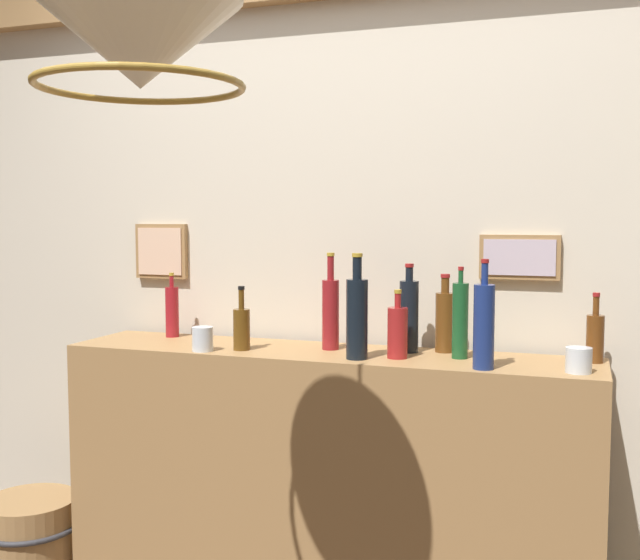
# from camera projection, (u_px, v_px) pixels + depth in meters

# --- Properties ---
(panelled_rear_partition) EXTENTS (3.48, 0.15, 2.49)m
(panelled_rear_partition) POSITION_uv_depth(u_px,v_px,m) (348.00, 270.00, 2.82)
(panelled_rear_partition) COLOR beige
(panelled_rear_partition) RESTS_ON ground
(bar_shelf_unit) EXTENTS (1.84, 0.38, 1.06)m
(bar_shelf_unit) POSITION_uv_depth(u_px,v_px,m) (325.00, 501.00, 2.64)
(bar_shelf_unit) COLOR #9E7547
(bar_shelf_unit) RESTS_ON ground
(liquor_bottle_vermouth) EXTENTS (0.05, 0.05, 0.25)m
(liquor_bottle_vermouth) POSITION_uv_depth(u_px,v_px,m) (172.00, 311.00, 2.90)
(liquor_bottle_vermouth) COLOR maroon
(liquor_bottle_vermouth) RESTS_ON bar_shelf_unit
(liquor_bottle_whiskey) EXTENTS (0.07, 0.07, 0.34)m
(liquor_bottle_whiskey) POSITION_uv_depth(u_px,v_px,m) (357.00, 316.00, 2.44)
(liquor_bottle_whiskey) COLOR black
(liquor_bottle_whiskey) RESTS_ON bar_shelf_unit
(liquor_bottle_tequila) EXTENTS (0.05, 0.05, 0.22)m
(liquor_bottle_tequila) POSITION_uv_depth(u_px,v_px,m) (595.00, 337.00, 2.39)
(liquor_bottle_tequila) COLOR brown
(liquor_bottle_tequila) RESTS_ON bar_shelf_unit
(liquor_bottle_bourbon) EXTENTS (0.06, 0.06, 0.27)m
(liquor_bottle_bourbon) POSITION_uv_depth(u_px,v_px,m) (445.00, 320.00, 2.57)
(liquor_bottle_bourbon) COLOR brown
(liquor_bottle_bourbon) RESTS_ON bar_shelf_unit
(liquor_bottle_mezcal) EXTENTS (0.06, 0.06, 0.22)m
(liquor_bottle_mezcal) POSITION_uv_depth(u_px,v_px,m) (242.00, 328.00, 2.62)
(liquor_bottle_mezcal) COLOR #5A3B12
(liquor_bottle_mezcal) RESTS_ON bar_shelf_unit
(liquor_bottle_amaro) EXTENTS (0.07, 0.07, 0.30)m
(liquor_bottle_amaro) POSITION_uv_depth(u_px,v_px,m) (409.00, 315.00, 2.57)
(liquor_bottle_amaro) COLOR black
(liquor_bottle_amaro) RESTS_ON bar_shelf_unit
(liquor_bottle_vodka) EXTENTS (0.07, 0.07, 0.22)m
(liquor_bottle_vodka) POSITION_uv_depth(u_px,v_px,m) (397.00, 332.00, 2.46)
(liquor_bottle_vodka) COLOR maroon
(liquor_bottle_vodka) RESTS_ON bar_shelf_unit
(liquor_bottle_sherry) EXTENTS (0.06, 0.06, 0.34)m
(liquor_bottle_sherry) POSITION_uv_depth(u_px,v_px,m) (331.00, 312.00, 2.62)
(liquor_bottle_sherry) COLOR maroon
(liquor_bottle_sherry) RESTS_ON bar_shelf_unit
(liquor_bottle_gin) EXTENTS (0.05, 0.05, 0.30)m
(liquor_bottle_gin) POSITION_uv_depth(u_px,v_px,m) (460.00, 320.00, 2.46)
(liquor_bottle_gin) COLOR #1A5027
(liquor_bottle_gin) RESTS_ON bar_shelf_unit
(liquor_bottle_rye) EXTENTS (0.06, 0.06, 0.33)m
(liquor_bottle_rye) POSITION_uv_depth(u_px,v_px,m) (484.00, 325.00, 2.28)
(liquor_bottle_rye) COLOR navy
(liquor_bottle_rye) RESTS_ON bar_shelf_unit
(glass_tumbler_rocks) EXTENTS (0.07, 0.07, 0.08)m
(glass_tumbler_rocks) POSITION_uv_depth(u_px,v_px,m) (203.00, 339.00, 2.60)
(glass_tumbler_rocks) COLOR silver
(glass_tumbler_rocks) RESTS_ON bar_shelf_unit
(glass_tumbler_highball) EXTENTS (0.08, 0.08, 0.08)m
(glass_tumbler_highball) POSITION_uv_depth(u_px,v_px,m) (579.00, 360.00, 2.23)
(glass_tumbler_highball) COLOR silver
(glass_tumbler_highball) RESTS_ON bar_shelf_unit
(pendant_lamp) EXTENTS (0.45, 0.45, 0.63)m
(pendant_lamp) POSITION_uv_depth(u_px,v_px,m) (140.00, 47.00, 1.62)
(pendant_lamp) COLOR #EFE5C6
(wooden_barrel) EXTENTS (0.37, 0.37, 0.46)m
(wooden_barrel) POSITION_uv_depth(u_px,v_px,m) (32.00, 557.00, 2.87)
(wooden_barrel) COLOR #9E7547
(wooden_barrel) RESTS_ON ground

